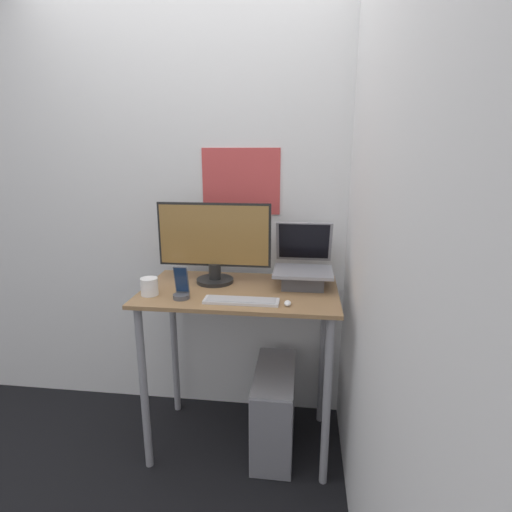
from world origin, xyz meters
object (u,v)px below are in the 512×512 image
(laptop, at_px, (303,270))
(keyboard, at_px, (241,301))
(monitor, at_px, (214,244))
(cell_phone, at_px, (181,290))
(mouse, at_px, (288,303))
(computer_tower, at_px, (274,409))

(laptop, height_order, keyboard, laptop)
(monitor, xyz_separation_m, cell_phone, (-0.11, -0.26, -0.17))
(mouse, bearing_deg, keyboard, 176.43)
(laptop, height_order, mouse, laptop)
(mouse, relative_size, computer_tower, 0.10)
(computer_tower, bearing_deg, laptop, 42.47)
(keyboard, height_order, cell_phone, cell_phone)
(monitor, height_order, mouse, monitor)
(keyboard, xyz_separation_m, computer_tower, (0.15, 0.17, -0.69))
(monitor, bearing_deg, cell_phone, -112.15)
(cell_phone, bearing_deg, keyboard, -3.97)
(laptop, xyz_separation_m, computer_tower, (-0.13, -0.12, -0.76))
(keyboard, relative_size, mouse, 6.97)
(computer_tower, bearing_deg, keyboard, -131.78)
(monitor, distance_m, computer_tower, 0.96)
(keyboard, distance_m, mouse, 0.22)
(mouse, distance_m, computer_tower, 0.72)
(mouse, relative_size, cell_phone, 0.32)
(mouse, bearing_deg, monitor, 144.00)
(mouse, bearing_deg, computer_tower, 110.42)
(computer_tower, bearing_deg, mouse, -69.58)
(monitor, xyz_separation_m, mouse, (0.41, -0.29, -0.20))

